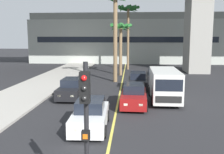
# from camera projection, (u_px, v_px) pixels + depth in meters

# --- Properties ---
(lane_stripe_center) EXTENTS (0.14, 56.00, 0.01)m
(lane_stripe_center) POSITION_uv_depth(u_px,v_px,m) (120.00, 92.00, 23.28)
(lane_stripe_center) COLOR #DBCC4C
(lane_stripe_center) RESTS_ON ground
(pier_building_backdrop) EXTENTS (35.69, 8.04, 9.16)m
(pier_building_backdrop) POSITION_uv_depth(u_px,v_px,m) (126.00, 39.00, 50.39)
(pier_building_backdrop) COLOR #ADB2A8
(pier_building_backdrop) RESTS_ON ground
(car_queue_front) EXTENTS (1.92, 4.15, 1.56)m
(car_queue_front) POSITION_uv_depth(u_px,v_px,m) (155.00, 76.00, 27.61)
(car_queue_front) COLOR black
(car_queue_front) RESTS_ON ground
(car_queue_second) EXTENTS (1.92, 4.14, 1.56)m
(car_queue_second) POSITION_uv_depth(u_px,v_px,m) (138.00, 81.00, 24.41)
(car_queue_second) COLOR black
(car_queue_second) RESTS_ON ground
(car_queue_third) EXTENTS (1.85, 4.11, 1.56)m
(car_queue_third) POSITION_uv_depth(u_px,v_px,m) (72.00, 89.00, 20.77)
(car_queue_third) COLOR black
(car_queue_third) RESTS_ON ground
(car_queue_fourth) EXTENTS (1.93, 4.15, 1.56)m
(car_queue_fourth) POSITION_uv_depth(u_px,v_px,m) (134.00, 96.00, 18.31)
(car_queue_fourth) COLOR maroon
(car_queue_fourth) RESTS_ON ground
(car_queue_fifth) EXTENTS (1.94, 4.15, 1.56)m
(car_queue_fifth) POSITION_uv_depth(u_px,v_px,m) (90.00, 115.00, 13.79)
(car_queue_fifth) COLOR white
(car_queue_fifth) RESTS_ON ground
(delivery_van) EXTENTS (2.22, 5.28, 2.36)m
(delivery_van) POSITION_uv_depth(u_px,v_px,m) (165.00, 84.00, 19.72)
(delivery_van) COLOR silver
(delivery_van) RESTS_ON ground
(traffic_light_median_near) EXTENTS (0.24, 0.37, 4.20)m
(traffic_light_median_near) POSITION_uv_depth(u_px,v_px,m) (86.00, 122.00, 6.43)
(traffic_light_median_near) COLOR black
(traffic_light_median_near) RESTS_ON ground
(palm_tree_near_median) EXTENTS (3.24, 3.30, 9.44)m
(palm_tree_near_median) POSITION_uv_depth(u_px,v_px,m) (128.00, 15.00, 38.37)
(palm_tree_near_median) COLOR brown
(palm_tree_near_median) RESTS_ON ground
(palm_tree_mid_median) EXTENTS (2.84, 2.82, 6.58)m
(palm_tree_mid_median) POSITION_uv_depth(u_px,v_px,m) (121.00, 33.00, 32.63)
(palm_tree_mid_median) COLOR brown
(palm_tree_mid_median) RESTS_ON ground
(palm_tree_far_median) EXTENTS (2.71, 2.69, 9.44)m
(palm_tree_far_median) POSITION_uv_depth(u_px,v_px,m) (115.00, 13.00, 27.40)
(palm_tree_far_median) COLOR brown
(palm_tree_far_median) RESTS_ON ground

